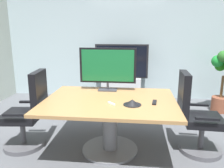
# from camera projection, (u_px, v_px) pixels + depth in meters

# --- Properties ---
(ground_plane) EXTENTS (6.85, 6.85, 0.00)m
(ground_plane) POSITION_uv_depth(u_px,v_px,m) (103.00, 161.00, 2.82)
(ground_plane) COLOR #515459
(wall_back_glass_partition) EXTENTS (5.60, 0.10, 2.61)m
(wall_back_glass_partition) POSITION_uv_depth(u_px,v_px,m) (121.00, 43.00, 5.35)
(wall_back_glass_partition) COLOR #9EB2B7
(wall_back_glass_partition) RESTS_ON ground
(conference_table) EXTENTS (1.71, 1.29, 0.73)m
(conference_table) POSITION_uv_depth(u_px,v_px,m) (110.00, 113.00, 2.97)
(conference_table) COLOR olive
(conference_table) RESTS_ON ground
(office_chair_left) EXTENTS (0.62, 0.59, 1.09)m
(office_chair_left) POSITION_uv_depth(u_px,v_px,m) (28.00, 116.00, 3.09)
(office_chair_left) COLOR #4C4C51
(office_chair_left) RESTS_ON ground
(office_chair_right) EXTENTS (0.60, 0.58, 1.09)m
(office_chair_right) POSITION_uv_depth(u_px,v_px,m) (195.00, 120.00, 2.97)
(office_chair_right) COLOR #4C4C51
(office_chair_right) RESTS_ON ground
(tv_monitor) EXTENTS (0.84, 0.18, 0.64)m
(tv_monitor) POSITION_uv_depth(u_px,v_px,m) (108.00, 67.00, 3.31)
(tv_monitor) COLOR #333338
(tv_monitor) RESTS_ON conference_table
(wall_display_unit) EXTENTS (1.20, 0.36, 1.31)m
(wall_display_unit) POSITION_uv_depth(u_px,v_px,m) (121.00, 82.00, 5.20)
(wall_display_unit) COLOR #B7BABC
(wall_display_unit) RESTS_ON ground
(conference_phone) EXTENTS (0.22, 0.22, 0.07)m
(conference_phone) POSITION_uv_depth(u_px,v_px,m) (132.00, 103.00, 2.71)
(conference_phone) COLOR black
(conference_phone) RESTS_ON conference_table
(remote_control) EXTENTS (0.07, 0.18, 0.02)m
(remote_control) POSITION_uv_depth(u_px,v_px,m) (154.00, 102.00, 2.79)
(remote_control) COLOR black
(remote_control) RESTS_ON conference_table
(whiteboard_marker) EXTENTS (0.10, 0.11, 0.02)m
(whiteboard_marker) POSITION_uv_depth(u_px,v_px,m) (111.00, 103.00, 2.74)
(whiteboard_marker) COLOR silver
(whiteboard_marker) RESTS_ON conference_table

